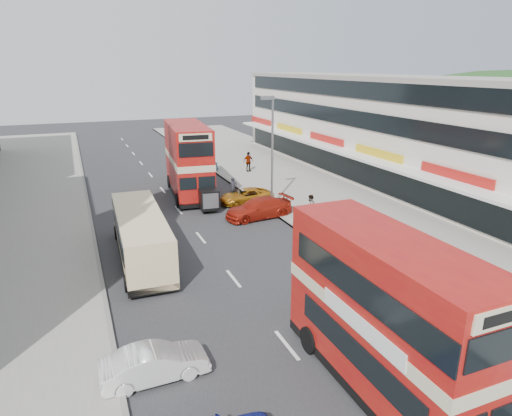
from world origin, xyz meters
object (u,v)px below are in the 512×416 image
bus_second (188,160)px  car_right_a (259,208)px  street_lamp (271,144)px  cyclist (234,194)px  pedestrian_near (310,207)px  car_left_front (155,363)px  car_right_c (199,166)px  pedestrian_far (248,162)px  bus_main (386,316)px  coach (141,234)px  car_right_b (246,196)px

bus_second → car_right_a: bus_second is taller
street_lamp → cyclist: 5.20m
car_right_a → pedestrian_near: bearing=49.0°
car_left_front → car_right_c: 30.78m
car_right_a → street_lamp: bearing=130.8°
bus_second → cyclist: size_ratio=5.27×
car_right_a → cyclist: size_ratio=2.45×
car_right_c → pedestrian_far: bearing=67.2°
bus_second → car_right_c: size_ratio=2.76×
cyclist → bus_main: bearing=-101.1°
car_right_a → bus_second: bearing=-163.9°
coach → car_left_front: (-1.13, -10.15, -0.85)m
coach → car_right_b: size_ratio=2.25×
street_lamp → car_right_c: (-1.88, 13.25, -4.15)m
street_lamp → coach: street_lamp is taller
pedestrian_far → car_right_b: bearing=-120.3°
bus_second → pedestrian_near: 11.36m
car_left_front → cyclist: (9.37, 18.39, 0.07)m
car_right_b → pedestrian_far: bearing=154.8°
street_lamp → bus_main: street_lamp is taller
car_right_a → pedestrian_near: 3.57m
car_right_a → car_right_c: (-0.13, 15.09, -0.06)m
street_lamp → cyclist: bearing=131.1°
car_right_a → pedestrian_far: (4.37, 13.08, 0.42)m
car_left_front → car_right_c: (9.58, 29.25, 0.04)m
car_right_b → pedestrian_near: bearing=21.2°
car_left_front → bus_main: bearing=-116.4°
street_lamp → coach: 12.33m
street_lamp → bus_second: (-4.73, 5.64, -1.86)m
car_right_b → street_lamp: bearing=35.6°
car_right_b → pedestrian_near: (2.48, -5.57, 0.46)m
coach → car_right_c: coach is taller
street_lamp → car_left_front: bearing=-125.6°
bus_second → car_left_front: bearing=78.6°
street_lamp → bus_second: 7.60m
bus_second → car_right_b: 5.73m
car_right_a → cyclist: (-0.34, 4.23, -0.03)m
car_left_front → car_right_b: 20.37m
street_lamp → car_left_front: street_lamp is taller
car_left_front → car_right_a: size_ratio=0.75×
car_right_b → pedestrian_near: pedestrian_near is taller
car_right_b → bus_main: bearing=-12.0°
street_lamp → pedestrian_near: 5.53m
car_right_c → bus_second: bearing=-19.3°
cyclist → coach: bearing=-139.1°
street_lamp → cyclist: (-2.09, 2.39, -4.12)m
bus_second → coach: bearing=70.0°
coach → pedestrian_far: coach is taller
pedestrian_near → car_right_a: bearing=-60.0°
bus_second → car_left_front: (-6.72, -21.64, -2.33)m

